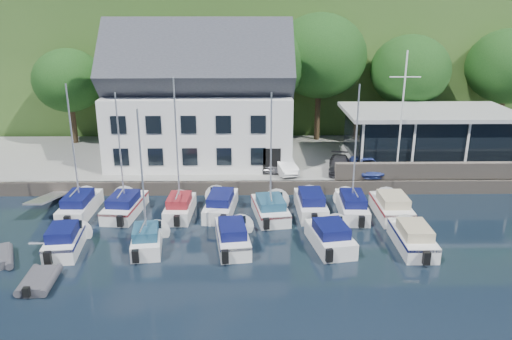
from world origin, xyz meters
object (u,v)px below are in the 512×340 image
object	(u,v)px
club_pavilion	(426,135)
boat_r2_0	(65,238)
car_blue	(367,165)
boat_r1_5	(311,202)
car_silver	(272,161)
car_dgrey	(339,164)
harbor_building	(200,106)
boat_r2_3	(330,234)
boat_r1_1	(120,151)
boat_r1_6	(355,148)
boat_r2_2	(232,234)
boat_r1_3	(221,202)
boat_r1_4	(271,153)
boat_r2_4	(413,235)
boat_r1_2	(177,151)
car_white	(284,164)
dinghy_1	(39,279)
boat_r1_0	(73,148)
boat_r2_1	(142,176)
boat_r1_7	(391,205)
flagpole	(402,116)

from	to	relation	value
club_pavilion	boat_r2_0	bearing A→B (deg)	-151.04
car_blue	boat_r1_5	distance (m)	7.07
car_silver	car_dgrey	distance (m)	5.06
harbor_building	boat_r2_3	distance (m)	16.67
boat_r1_1	boat_r1_6	world-z (taller)	boat_r1_6
car_dgrey	boat_r1_6	world-z (taller)	boat_r1_6
boat_r2_0	boat_r2_2	xyz separation A→B (m)	(9.21, 0.41, -0.02)
harbor_building	boat_r1_3	xyz separation A→B (m)	(1.97, -8.71, -4.63)
car_dgrey	boat_r1_4	world-z (taller)	boat_r1_4
boat_r1_1	boat_r2_4	xyz separation A→B (m)	(17.19, -4.99, -3.55)
boat_r1_4	boat_r2_2	world-z (taller)	boat_r1_4
boat_r1_2	boat_r1_3	distance (m)	4.45
boat_r1_1	boat_r1_6	xyz separation A→B (m)	(14.73, -0.19, 0.14)
car_white	boat_r2_3	bearing A→B (deg)	-94.04
car_blue	dinghy_1	bearing A→B (deg)	-147.16
boat_r1_5	boat_r2_2	world-z (taller)	boat_r1_5
boat_r1_0	boat_r2_1	size ratio (longest dim) A/B	1.03
boat_r1_4	car_silver	bearing A→B (deg)	77.85
boat_r1_6	boat_r2_3	world-z (taller)	boat_r1_6
boat_r1_3	boat_r1_1	bearing A→B (deg)	-172.11
club_pavilion	boat_r1_0	distance (m)	26.53
car_dgrey	boat_r1_7	xyz separation A→B (m)	(2.34, -6.08, -0.78)
boat_r2_2	boat_r1_0	bearing A→B (deg)	146.92
boat_r1_0	boat_r2_4	bearing A→B (deg)	-13.20
boat_r1_3	boat_r2_1	bearing A→B (deg)	-120.40
boat_r2_2	boat_r2_4	distance (m)	10.07
car_white	dinghy_1	xyz separation A→B (m)	(-12.77, -14.08, -1.29)
boat_r1_6	boat_r2_0	bearing A→B (deg)	-161.53
boat_r1_1	club_pavilion	bearing A→B (deg)	26.93
car_blue	boat_r1_2	size ratio (longest dim) A/B	0.40
flagpole	club_pavilion	bearing A→B (deg)	49.53
boat_r1_2	dinghy_1	bearing A→B (deg)	-121.77
car_white	boat_r1_6	distance (m)	7.46
car_white	boat_r1_1	bearing A→B (deg)	-168.02
boat_r2_0	boat_r2_3	world-z (taller)	boat_r2_0
boat_r1_7	dinghy_1	size ratio (longest dim) A/B	2.19
car_dgrey	car_silver	bearing A→B (deg)	-179.46
boat_r1_1	boat_r1_5	bearing A→B (deg)	6.37
boat_r1_3	boat_r1_4	distance (m)	4.83
boat_r1_0	boat_r2_4	size ratio (longest dim) A/B	1.48
boat_r1_1	dinghy_1	world-z (taller)	boat_r1_1
car_silver	car_blue	world-z (taller)	car_blue
car_silver	boat_r2_3	xyz separation A→B (m)	(2.73, -11.14, -0.84)
boat_r1_3	car_blue	bearing A→B (deg)	31.65
boat_r2_1	boat_r1_3	bearing A→B (deg)	45.78
club_pavilion	boat_r2_2	xyz separation A→B (m)	(-15.13, -13.06, -2.31)
car_dgrey	boat_r1_0	xyz separation A→B (m)	(-17.77, -5.40, 2.89)
boat_r2_0	dinghy_1	size ratio (longest dim) A/B	1.91
boat_r1_3	car_white	bearing A→B (deg)	56.24
boat_r1_5	boat_r1_3	bearing A→B (deg)	177.22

